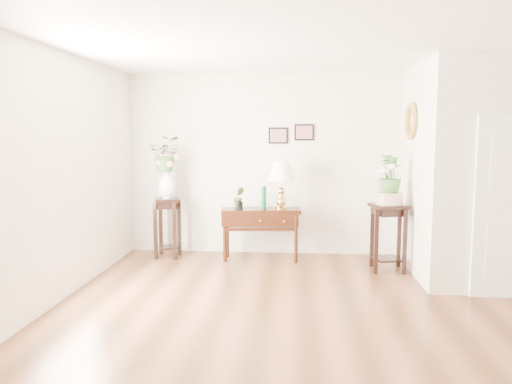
# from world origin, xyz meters

# --- Properties ---
(floor) EXTENTS (6.00, 5.50, 0.02)m
(floor) POSITION_xyz_m (0.00, 0.00, 0.00)
(floor) COLOR brown
(floor) RESTS_ON ground
(ceiling) EXTENTS (6.00, 5.50, 0.02)m
(ceiling) POSITION_xyz_m (0.00, 0.00, 2.80)
(ceiling) COLOR white
(ceiling) RESTS_ON ground
(wall_back) EXTENTS (6.00, 0.02, 2.80)m
(wall_back) POSITION_xyz_m (0.00, 2.75, 1.40)
(wall_back) COLOR beige
(wall_back) RESTS_ON ground
(wall_front) EXTENTS (6.00, 0.02, 2.80)m
(wall_front) POSITION_xyz_m (0.00, -2.75, 1.40)
(wall_front) COLOR beige
(wall_front) RESTS_ON ground
(wall_left) EXTENTS (0.02, 5.50, 2.80)m
(wall_left) POSITION_xyz_m (-3.00, 0.00, 1.40)
(wall_left) COLOR beige
(wall_left) RESTS_ON ground
(partition) EXTENTS (1.80, 1.95, 2.80)m
(partition) POSITION_xyz_m (2.10, 1.77, 1.40)
(partition) COLOR beige
(partition) RESTS_ON floor
(art_print_left) EXTENTS (0.30, 0.02, 0.25)m
(art_print_left) POSITION_xyz_m (-0.65, 2.73, 1.85)
(art_print_left) COLOR black
(art_print_left) RESTS_ON wall_back
(art_print_right) EXTENTS (0.30, 0.02, 0.25)m
(art_print_right) POSITION_xyz_m (-0.25, 2.73, 1.90)
(art_print_right) COLOR black
(art_print_right) RESTS_ON wall_back
(wall_ornament) EXTENTS (0.07, 0.51, 0.51)m
(wall_ornament) POSITION_xyz_m (1.16, 1.90, 2.05)
(wall_ornament) COLOR #AB7F26
(wall_ornament) RESTS_ON partition
(console_table) EXTENTS (1.20, 0.51, 0.78)m
(console_table) POSITION_xyz_m (-0.88, 2.26, 0.39)
(console_table) COLOR black
(console_table) RESTS_ON floor
(table_lamp) EXTENTS (0.42, 0.42, 0.72)m
(table_lamp) POSITION_xyz_m (-0.58, 2.26, 1.13)
(table_lamp) COLOR tan
(table_lamp) RESTS_ON console_table
(green_vase) EXTENTS (0.09, 0.09, 0.34)m
(green_vase) POSITION_xyz_m (-0.84, 2.26, 0.95)
(green_vase) COLOR #0A4A2A
(green_vase) RESTS_ON console_table
(potted_plant) EXTENTS (0.20, 0.18, 0.31)m
(potted_plant) POSITION_xyz_m (-1.21, 2.26, 0.93)
(potted_plant) COLOR #3C6D2F
(potted_plant) RESTS_ON console_table
(plant_stand_a) EXTENTS (0.44, 0.44, 0.91)m
(plant_stand_a) POSITION_xyz_m (-2.31, 2.33, 0.45)
(plant_stand_a) COLOR black
(plant_stand_a) RESTS_ON floor
(porcelain_vase) EXTENTS (0.35, 0.35, 0.45)m
(porcelain_vase) POSITION_xyz_m (-2.31, 2.33, 1.13)
(porcelain_vase) COLOR white
(porcelain_vase) RESTS_ON plant_stand_a
(lily_arrangement) EXTENTS (0.55, 0.50, 0.54)m
(lily_arrangement) POSITION_xyz_m (-2.31, 2.33, 1.58)
(lily_arrangement) COLOR #3C6D2F
(lily_arrangement) RESTS_ON porcelain_vase
(plant_stand_b) EXTENTS (0.54, 0.54, 0.92)m
(plant_stand_b) POSITION_xyz_m (0.90, 1.84, 0.46)
(plant_stand_b) COLOR black
(plant_stand_b) RESTS_ON floor
(ceramic_bowl) EXTENTS (0.43, 0.43, 0.16)m
(ceramic_bowl) POSITION_xyz_m (0.90, 1.84, 1.00)
(ceramic_bowl) COLOR #B6AB9C
(ceramic_bowl) RESTS_ON plant_stand_b
(narcissus) EXTENTS (0.41, 0.41, 0.55)m
(narcissus) POSITION_xyz_m (0.90, 1.84, 1.32)
(narcissus) COLOR #3C6D2F
(narcissus) RESTS_ON ceramic_bowl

